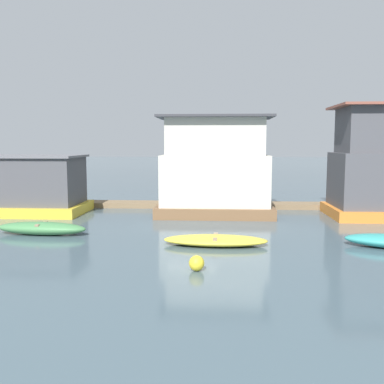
{
  "coord_description": "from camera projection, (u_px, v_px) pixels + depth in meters",
  "views": [
    {
      "loc": [
        1.27,
        -21.99,
        3.79
      ],
      "look_at": [
        0.0,
        -1.0,
        1.4
      ],
      "focal_mm": 40.0,
      "sensor_mm": 36.0,
      "label": 1
    }
  ],
  "objects": [
    {
      "name": "ground_plane",
      "position": [
        193.0,
        216.0,
        22.31
      ],
      "size": [
        200.0,
        200.0,
        0.0
      ],
      "primitive_type": "plane",
      "color": "#475B66"
    },
    {
      "name": "dock_walkway",
      "position": [
        196.0,
        205.0,
        25.51
      ],
      "size": [
        33.8,
        1.42,
        0.3
      ],
      "primitive_type": "cube",
      "color": "#846B4C",
      "rests_on": "ground_plane"
    },
    {
      "name": "houseboat_yellow",
      "position": [
        35.0,
        185.0,
        23.19
      ],
      "size": [
        5.39,
        3.78,
        3.17
      ],
      "color": "gold",
      "rests_on": "ground_plane"
    },
    {
      "name": "houseboat_brown",
      "position": [
        215.0,
        171.0,
        22.44
      ],
      "size": [
        6.12,
        3.37,
        5.21
      ],
      "color": "brown",
      "rests_on": "ground_plane"
    },
    {
      "name": "dinghy_green",
      "position": [
        42.0,
        228.0,
        17.85
      ],
      "size": [
        3.9,
        1.28,
        0.53
      ],
      "color": "#47844C",
      "rests_on": "ground_plane"
    },
    {
      "name": "dinghy_yellow",
      "position": [
        215.0,
        240.0,
        16.0
      ],
      "size": [
        3.93,
        1.5,
        0.37
      ],
      "color": "yellow",
      "rests_on": "ground_plane"
    },
    {
      "name": "mooring_post_far_left",
      "position": [
        333.0,
        199.0,
        24.03
      ],
      "size": [
        0.29,
        0.29,
        1.34
      ],
      "primitive_type": "cylinder",
      "color": "#846B4C",
      "rests_on": "ground_plane"
    },
    {
      "name": "buoy_yellow",
      "position": [
        197.0,
        263.0,
        12.76
      ],
      "size": [
        0.47,
        0.47,
        0.47
      ],
      "primitive_type": "sphere",
      "color": "yellow",
      "rests_on": "ground_plane"
    }
  ]
}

